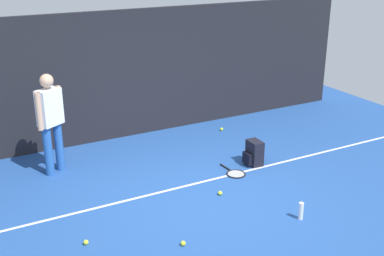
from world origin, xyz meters
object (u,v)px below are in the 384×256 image
tennis_player (50,118)px  tennis_racket (235,173)px  tennis_ball_mid_court (222,129)px  tennis_ball_near_player (86,242)px  tennis_ball_far_left (183,243)px  backpack (254,153)px  water_bottle (301,211)px  tennis_ball_by_fence (220,193)px

tennis_player → tennis_racket: (2.62, -1.50, -0.95)m
tennis_player → tennis_ball_mid_court: size_ratio=25.76×
tennis_ball_near_player → tennis_ball_mid_court: 4.55m
tennis_player → tennis_ball_mid_court: bearing=-25.1°
tennis_ball_mid_court → tennis_ball_far_left: same height
tennis_racket → backpack: 0.55m
tennis_ball_mid_court → water_bottle: size_ratio=0.26×
backpack → water_bottle: backpack is taller
tennis_player → backpack: 3.47m
tennis_player → tennis_ball_near_player: 2.52m
water_bottle → tennis_racket: bearing=90.9°
backpack → tennis_ball_near_player: 3.45m
tennis_racket → water_bottle: 1.65m
tennis_ball_near_player → tennis_ball_far_left: 1.25m
tennis_ball_near_player → tennis_ball_by_fence: same height
tennis_racket → tennis_ball_near_player: bearing=-77.2°
tennis_racket → tennis_ball_near_player: size_ratio=9.43×
tennis_player → water_bottle: size_ratio=6.71×
tennis_player → tennis_ball_mid_court: (3.49, 0.35, -0.93)m
tennis_racket → tennis_ball_near_player: 2.93m
tennis_ball_far_left → water_bottle: water_bottle is taller
water_bottle → tennis_player: bearing=130.1°
backpack → tennis_ball_near_player: bearing=-71.5°
tennis_ball_near_player → water_bottle: water_bottle is taller
backpack → tennis_player: bearing=-111.6°
tennis_ball_near_player → water_bottle: (2.84, -0.81, 0.09)m
tennis_ball_near_player → water_bottle: bearing=-15.9°
tennis_player → tennis_ball_far_left: size_ratio=25.76×
tennis_ball_near_player → tennis_ball_by_fence: bearing=8.3°
backpack → water_bottle: (-0.46, -1.81, -0.08)m
tennis_ball_by_fence → tennis_ball_near_player: bearing=-171.7°
backpack → water_bottle: size_ratio=1.74×
backpack → tennis_ball_mid_court: (0.38, 1.68, -0.18)m
backpack → tennis_racket: bearing=-69.5°
tennis_ball_mid_court → tennis_player: bearing=-174.3°
tennis_ball_near_player → tennis_ball_far_left: bearing=-29.3°
backpack → tennis_ball_far_left: size_ratio=6.67×
tennis_racket → tennis_ball_far_left: size_ratio=9.43×
tennis_ball_mid_court → tennis_ball_far_left: bearing=-128.1°
tennis_racket → tennis_ball_far_left: bearing=-53.8°
tennis_ball_far_left → backpack: bearing=36.1°
tennis_player → tennis_racket: bearing=-60.5°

